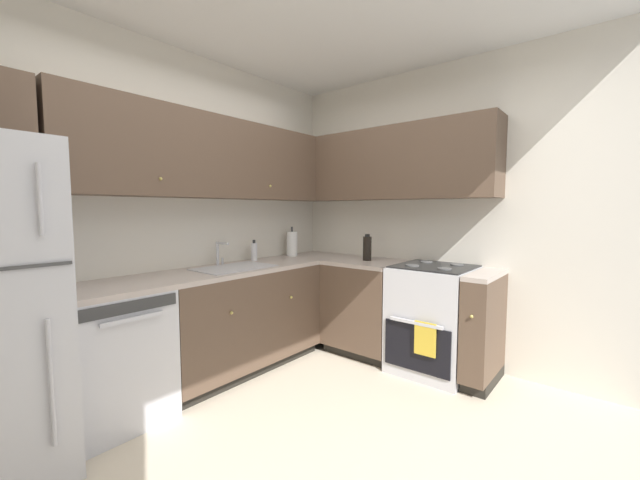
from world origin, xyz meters
TOP-DOWN VIEW (x-y plane):
  - ground_plane at (0.00, 0.00)m, footprint 3.44×2.97m
  - wall_back at (0.00, 1.51)m, footprint 3.54×0.05m
  - wall_right at (1.75, 0.00)m, footprint 0.05×3.07m
  - dishwasher at (-0.62, 1.18)m, footprint 0.60×0.63m
  - lower_cabinets_back at (0.40, 1.19)m, footprint 1.44×0.62m
  - countertop_back at (0.40, 1.18)m, footprint 2.64×0.60m
  - lower_cabinets_right at (1.42, 0.32)m, footprint 0.62×1.50m
  - countertop_right at (1.42, 0.32)m, footprint 0.60×1.50m
  - oven_range at (1.44, -0.11)m, footprint 0.68×0.62m
  - upper_cabinets_back at (0.24, 1.32)m, footprint 2.32×0.34m
  - upper_cabinets_right at (1.56, 0.46)m, footprint 0.32×2.05m
  - sink at (0.34, 1.15)m, footprint 0.63×0.40m
  - faucet at (0.34, 1.36)m, footprint 0.07×0.16m
  - soap_bottle at (0.73, 1.36)m, footprint 0.06×0.06m
  - paper_towel_roll at (1.23, 1.34)m, footprint 0.11×0.11m
  - oil_bottle at (1.42, 0.55)m, footprint 0.08×0.08m

SIDE VIEW (x-z plane):
  - ground_plane at x=0.00m, z-range -0.02..0.00m
  - dishwasher at x=-0.62m, z-range 0.00..0.85m
  - lower_cabinets_right at x=1.42m, z-range 0.00..0.86m
  - lower_cabinets_back at x=0.40m, z-range 0.00..0.86m
  - oven_range at x=1.44m, z-range -0.07..0.97m
  - sink at x=0.34m, z-range 0.80..0.90m
  - countertop_right at x=1.42m, z-range 0.85..0.89m
  - countertop_back at x=0.40m, z-range 0.85..0.89m
  - soap_bottle at x=0.73m, z-range 0.88..1.07m
  - oil_bottle at x=1.42m, z-range 0.88..1.13m
  - faucet at x=0.34m, z-range 0.91..1.11m
  - paper_towel_roll at x=1.23m, z-range 0.86..1.17m
  - wall_back at x=0.00m, z-range 0.00..2.65m
  - wall_right at x=1.75m, z-range 0.00..2.65m
  - upper_cabinets_back at x=0.24m, z-range 1.46..2.12m
  - upper_cabinets_right at x=1.56m, z-range 1.46..2.12m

